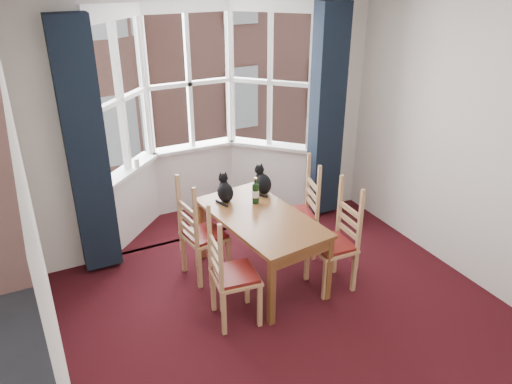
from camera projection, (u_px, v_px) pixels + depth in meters
floor at (314, 343)px, 4.41m from camera, size 4.50×4.50×0.00m
ceiling at (337, 8)px, 3.20m from camera, size 4.50×4.50×0.00m
wall_left at (45, 270)px, 3.00m from camera, size 0.00×4.50×4.50m
wall_right at (505, 159)px, 4.61m from camera, size 0.00×4.50×4.50m
wall_back_pier_left at (59, 145)px, 4.96m from camera, size 0.70×0.12×2.80m
wall_back_pier_right at (334, 104)px, 6.28m from camera, size 0.70×0.12×2.80m
bay_window at (197, 111)px, 6.03m from camera, size 2.76×0.94×2.80m
curtain_left at (86, 151)px, 4.93m from camera, size 0.38×0.22×2.60m
curtain_right at (327, 114)px, 6.07m from camera, size 0.38×0.22×2.60m
dining_table at (261, 223)px, 5.05m from camera, size 0.95×1.53×0.74m
chair_left_near at (226, 278)px, 4.50m from camera, size 0.45×0.46×0.92m
chair_left_far at (197, 238)px, 5.13m from camera, size 0.45×0.47×0.92m
chair_right_near at (340, 244)px, 5.03m from camera, size 0.42×0.44×0.92m
chair_right_far at (304, 215)px, 5.57m from camera, size 0.49×0.50×0.92m
cat_left at (225, 191)px, 5.26m from camera, size 0.19×0.25×0.32m
cat_right at (263, 182)px, 5.45m from camera, size 0.19×0.26×0.33m
wine_bottle at (256, 192)px, 5.22m from camera, size 0.07×0.07×0.29m
candle_tall at (137, 163)px, 5.78m from camera, size 0.06×0.06×0.11m
street at (47, 105)px, 33.02m from camera, size 80.00×80.00×0.00m
tenement_building at (66, 9)px, 15.02m from camera, size 18.40×7.80×15.20m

